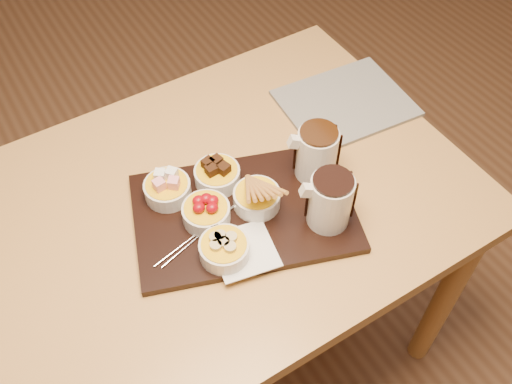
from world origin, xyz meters
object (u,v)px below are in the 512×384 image
newspaper (345,103)px  dining_table (202,232)px  serving_board (244,213)px  pitcher_dark_chocolate (330,201)px  pitcher_milk_chocolate (317,154)px  bowl_strawberries (206,213)px

newspaper → dining_table: bearing=-164.1°
dining_table → serving_board: (0.07, -0.07, 0.11)m
pitcher_dark_chocolate → newspaper: bearing=65.8°
dining_table → newspaper: size_ratio=3.92×
dining_table → serving_board: bearing=-46.5°
pitcher_dark_chocolate → newspaper: 0.38m
dining_table → pitcher_milk_chocolate: (0.26, -0.07, 0.18)m
serving_board → pitcher_milk_chocolate: size_ratio=3.80×
pitcher_milk_chocolate → serving_board: bearing=-158.2°
bowl_strawberries → pitcher_dark_chocolate: bearing=-31.8°
pitcher_dark_chocolate → pitcher_milk_chocolate: size_ratio=1.00×
dining_table → pitcher_dark_chocolate: 0.33m
dining_table → pitcher_milk_chocolate: pitcher_milk_chocolate is taller
dining_table → bowl_strawberries: 0.15m
serving_board → bowl_strawberries: bearing=-176.4°
newspaper → serving_board: bearing=-152.5°
bowl_strawberries → pitcher_dark_chocolate: pitcher_dark_chocolate is taller
pitcher_dark_chocolate → pitcher_milk_chocolate: (0.05, 0.12, 0.00)m
bowl_strawberries → newspaper: size_ratio=0.33×
pitcher_milk_chocolate → bowl_strawberries: bearing=-163.6°
bowl_strawberries → newspaper: bearing=16.7°
newspaper → bowl_strawberries: bearing=-158.2°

